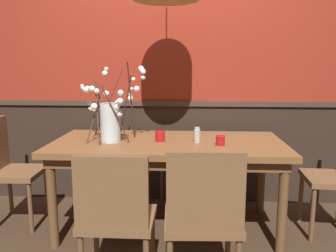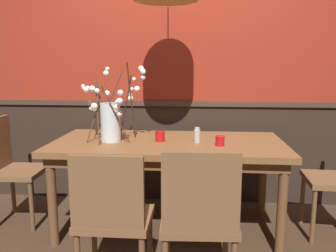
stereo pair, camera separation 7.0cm
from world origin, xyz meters
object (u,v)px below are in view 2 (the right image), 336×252
at_px(chair_near_side_right, 199,216).
at_px(condiment_bottle, 197,135).
at_px(chair_near_side_left, 112,214).
at_px(candle_holder_nearer_edge, 220,141).
at_px(candle_holder_nearer_center, 160,136).
at_px(dining_table, 168,151).
at_px(vase_with_blossoms, 111,118).
at_px(chair_head_west_end, 11,164).
at_px(chair_far_side_left, 149,145).

bearing_deg(chair_near_side_right, condiment_bottle, 91.14).
xyz_separation_m(chair_near_side_left, condiment_bottle, (0.49, 0.84, 0.31)).
height_order(chair_near_side_right, candle_holder_nearer_edge, chair_near_side_right).
distance_m(candle_holder_nearer_center, candle_holder_nearer_edge, 0.49).
relative_size(dining_table, candle_holder_nearer_center, 21.98).
bearing_deg(candle_holder_nearer_center, vase_with_blossoms, -176.53).
relative_size(chair_near_side_left, condiment_bottle, 7.22).
bearing_deg(chair_head_west_end, candle_holder_nearer_edge, -4.61).
relative_size(chair_far_side_left, vase_with_blossoms, 1.42).
distance_m(dining_table, chair_far_side_left, 0.94).
relative_size(vase_with_blossoms, candle_holder_nearer_edge, 8.28).
bearing_deg(condiment_bottle, candle_holder_nearer_edge, -29.63).
distance_m(chair_near_side_right, chair_near_side_left, 0.51).
height_order(vase_with_blossoms, candle_holder_nearer_edge, vase_with_blossoms).
height_order(candle_holder_nearer_center, condiment_bottle, condiment_bottle).
height_order(chair_far_side_left, vase_with_blossoms, vase_with_blossoms).
bearing_deg(candle_holder_nearer_edge, vase_with_blossoms, 174.02).
height_order(chair_near_side_left, condiment_bottle, chair_near_side_left).
xyz_separation_m(chair_head_west_end, candle_holder_nearer_edge, (1.78, -0.14, 0.27)).
bearing_deg(dining_table, chair_near_side_left, -106.32).
xyz_separation_m(vase_with_blossoms, candle_holder_nearer_edge, (0.87, -0.09, -0.15)).
bearing_deg(vase_with_blossoms, candle_holder_nearer_center, 3.47).
height_order(chair_near_side_right, vase_with_blossoms, vase_with_blossoms).
relative_size(dining_table, chair_near_side_right, 2.03).
bearing_deg(chair_near_side_right, vase_with_blossoms, 129.81).
xyz_separation_m(chair_near_side_left, chair_head_west_end, (-1.11, 0.88, 0.02)).
bearing_deg(candle_holder_nearer_edge, chair_far_side_left, 124.56).
distance_m(chair_near_side_left, condiment_bottle, 1.02).
bearing_deg(chair_far_side_left, candle_holder_nearer_edge, -55.44).
xyz_separation_m(chair_near_side_right, chair_near_side_left, (-0.51, 0.02, -0.02)).
bearing_deg(chair_head_west_end, chair_near_side_right, -29.25).
relative_size(chair_near_side_left, chair_head_west_end, 0.96).
bearing_deg(chair_near_side_left, chair_near_side_right, -2.36).
height_order(chair_head_west_end, candle_holder_nearer_edge, chair_head_west_end).
relative_size(chair_near_side_left, candle_holder_nearer_center, 10.41).
bearing_deg(chair_far_side_left, dining_table, -72.04).
relative_size(chair_far_side_left, chair_head_west_end, 0.98).
relative_size(chair_near_side_left, candle_holder_nearer_edge, 11.46).
relative_size(dining_table, chair_head_west_end, 2.02).
distance_m(candle_holder_nearer_edge, condiment_bottle, 0.20).
relative_size(vase_with_blossoms, candle_holder_nearer_center, 7.52).
xyz_separation_m(dining_table, chair_near_side_right, (0.25, -0.89, -0.15)).
bearing_deg(condiment_bottle, chair_far_side_left, 119.73).
bearing_deg(chair_near_side_left, candle_holder_nearer_center, 77.42).
xyz_separation_m(chair_far_side_left, condiment_bottle, (0.52, -0.91, 0.30)).
height_order(chair_far_side_left, chair_near_side_right, chair_near_side_right).
distance_m(chair_head_west_end, vase_with_blossoms, 1.00).
relative_size(dining_table, chair_far_side_left, 2.05).
distance_m(chair_far_side_left, chair_near_side_left, 1.76).
bearing_deg(chair_far_side_left, chair_near_side_right, -73.11).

